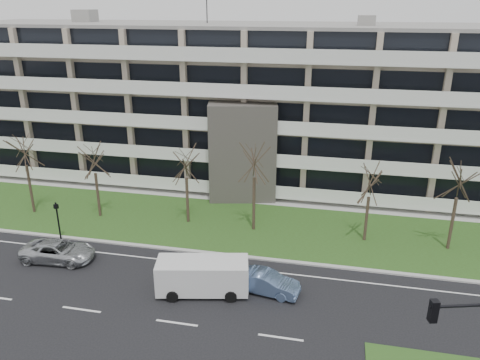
% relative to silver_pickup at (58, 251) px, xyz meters
% --- Properties ---
extents(ground, '(160.00, 160.00, 0.00)m').
position_rel_silver_pickup_xyz_m(ground, '(10.54, -4.93, -0.71)').
color(ground, black).
rests_on(ground, ground).
extents(grass_verge, '(90.00, 10.00, 0.06)m').
position_rel_silver_pickup_xyz_m(grass_verge, '(10.54, 8.07, -0.68)').
color(grass_verge, '#2C4617').
rests_on(grass_verge, ground).
extents(curb, '(90.00, 0.35, 0.12)m').
position_rel_silver_pickup_xyz_m(curb, '(10.54, 3.07, -0.65)').
color(curb, '#B2B2AD').
rests_on(curb, ground).
extents(sidewalk, '(90.00, 2.00, 0.08)m').
position_rel_silver_pickup_xyz_m(sidewalk, '(10.54, 13.57, -0.67)').
color(sidewalk, '#B2B2AD').
rests_on(sidewalk, ground).
extents(lane_edge_line, '(90.00, 0.12, 0.01)m').
position_rel_silver_pickup_xyz_m(lane_edge_line, '(10.54, 1.57, -0.71)').
color(lane_edge_line, white).
rests_on(lane_edge_line, ground).
extents(apartment_building, '(60.50, 15.10, 18.75)m').
position_rel_silver_pickup_xyz_m(apartment_building, '(10.53, 20.39, 6.90)').
color(apartment_building, tan).
rests_on(apartment_building, ground).
extents(silver_pickup, '(5.28, 2.71, 1.42)m').
position_rel_silver_pickup_xyz_m(silver_pickup, '(0.00, 0.00, 0.00)').
color(silver_pickup, '#B5B8BD').
rests_on(silver_pickup, ground).
extents(blue_sedan, '(4.47, 2.16, 1.41)m').
position_rel_silver_pickup_xyz_m(blue_sedan, '(15.03, -0.82, -0.01)').
color(blue_sedan, '#6783B3').
rests_on(blue_sedan, ground).
extents(white_van, '(6.02, 3.23, 2.21)m').
position_rel_silver_pickup_xyz_m(white_van, '(11.22, -1.62, 0.61)').
color(white_van, silver).
rests_on(white_van, ground).
extents(pedestrian_signal, '(0.34, 0.30, 3.19)m').
position_rel_silver_pickup_xyz_m(pedestrian_signal, '(-1.52, 2.69, 1.32)').
color(pedestrian_signal, black).
rests_on(pedestrian_signal, ground).
extents(tree_1, '(3.89, 3.89, 7.77)m').
position_rel_silver_pickup_xyz_m(tree_1, '(-6.68, 6.85, 5.33)').
color(tree_1, '#382B21').
rests_on(tree_1, ground).
extents(tree_2, '(3.50, 3.50, 7.00)m').
position_rel_silver_pickup_xyz_m(tree_2, '(-0.66, 7.33, 4.72)').
color(tree_2, '#382B21').
rests_on(tree_2, ground).
extents(tree_3, '(3.51, 3.51, 7.03)m').
position_rel_silver_pickup_xyz_m(tree_3, '(7.11, 7.79, 4.75)').
color(tree_3, '#382B21').
rests_on(tree_3, ground).
extents(tree_4, '(4.00, 4.00, 8.00)m').
position_rel_silver_pickup_xyz_m(tree_4, '(12.71, 7.55, 5.51)').
color(tree_4, '#382B21').
rests_on(tree_4, ground).
extents(tree_5, '(3.23, 3.23, 6.47)m').
position_rel_silver_pickup_xyz_m(tree_5, '(21.41, 7.56, 4.31)').
color(tree_5, '#382B21').
rests_on(tree_5, ground).
extents(tree_6, '(3.69, 3.69, 7.37)m').
position_rel_silver_pickup_xyz_m(tree_6, '(27.44, 7.47, 5.02)').
color(tree_6, '#382B21').
rests_on(tree_6, ground).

